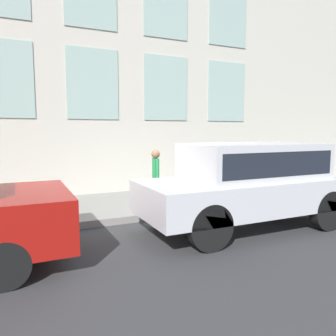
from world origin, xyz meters
TOP-DOWN VIEW (x-y plane):
  - ground_plane at (0.00, 0.00)m, footprint 80.00×80.00m
  - sidewalk at (1.50, 0.00)m, footprint 3.00×60.00m
  - building_facade at (3.15, 0.00)m, footprint 0.33×40.00m
  - fire_hydrant at (0.51, -0.46)m, footprint 0.32×0.43m
  - person at (1.03, 0.01)m, footprint 0.34×0.23m
  - parked_truck_silver_near at (-1.39, -1.14)m, footprint 1.84×4.63m

SIDE VIEW (x-z plane):
  - ground_plane at x=0.00m, z-range 0.00..0.00m
  - sidewalk at x=1.50m, z-range 0.00..0.16m
  - fire_hydrant at x=0.51m, z-range 0.17..1.01m
  - person at x=1.03m, z-range 0.31..1.72m
  - parked_truck_silver_near at x=-1.39m, z-range 0.15..1.96m
  - building_facade at x=3.15m, z-range 0.00..8.42m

